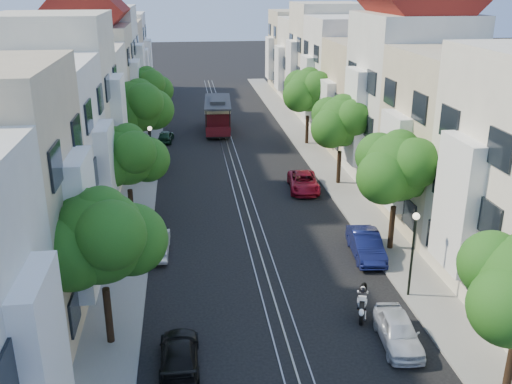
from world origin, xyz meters
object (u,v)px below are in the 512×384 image
object	(u,v)px
tree_w_c	(139,107)
parked_car_w_mid	(157,243)
tree_w_a	(102,239)
tree_w_b	(128,157)
tree_e_c	(342,123)
sportbike_rider	(362,301)
cable_car	(218,113)
parked_car_e_near	(398,331)
tree_e_b	(398,168)
lamp_west	(151,146)
tree_e_d	(309,91)
lamp_east	(414,242)
parked_car_w_near	(179,354)
parked_car_e_mid	(366,245)
parked_car_e_far	(304,182)
tree_w_d	(147,88)
parked_car_w_far	(166,136)

from	to	relation	value
tree_w_c	parked_car_w_mid	bearing A→B (deg)	-84.08
tree_w_a	tree_w_b	distance (m)	12.00
tree_e_c	sportbike_rider	size ratio (longest dim) A/B	3.30
tree_w_b	cable_car	world-z (taller)	tree_w_b
tree_w_b	parked_car_e_near	size ratio (longest dim) A/B	1.72
tree_e_c	tree_e_b	bearing A→B (deg)	-90.00
lamp_west	parked_car_e_near	bearing A→B (deg)	-63.45
tree_e_d	lamp_east	world-z (taller)	tree_e_d
tree_e_b	parked_car_w_near	xyz separation A→B (m)	(-11.66, -8.77, -4.19)
tree_w_c	parked_car_e_near	size ratio (longest dim) A/B	1.95
sportbike_rider	tree_e_c	bearing A→B (deg)	96.90
tree_e_d	lamp_east	size ratio (longest dim) A/B	1.65
lamp_east	cable_car	xyz separation A→B (m)	(-6.80, 33.02, -1.03)
tree_w_c	cable_car	bearing A→B (deg)	61.13
parked_car_e_near	parked_car_e_mid	distance (m)	7.97
tree_e_c	cable_car	bearing A→B (deg)	114.48
tree_e_d	parked_car_e_far	world-z (taller)	tree_e_d
tree_w_d	tree_w_c	bearing A→B (deg)	-90.00
sportbike_rider	parked_car_e_mid	bearing A→B (deg)	89.54
cable_car	parked_car_e_far	distance (m)	18.67
parked_car_e_mid	parked_car_w_mid	xyz separation A→B (m)	(-11.20, 1.76, -0.07)
sportbike_rider	parked_car_w_near	world-z (taller)	sportbike_rider
tree_e_c	parked_car_e_near	xyz separation A→B (m)	(-2.81, -19.50, -3.98)
sportbike_rider	parked_car_w_near	distance (m)	8.39
tree_w_a	sportbike_rider	world-z (taller)	tree_w_a
tree_e_d	parked_car_w_far	xyz separation A→B (m)	(-12.86, 2.48, -4.33)
cable_car	tree_w_d	bearing A→B (deg)	-167.64
tree_e_d	tree_w_d	distance (m)	15.25
tree_e_d	tree_e_b	bearing A→B (deg)	-90.00
tree_e_b	tree_w_b	distance (m)	15.25
tree_w_a	parked_car_w_mid	distance (m)	9.26
lamp_east	parked_car_e_near	xyz separation A→B (m)	(-1.84, -3.52, -2.23)
tree_e_b	tree_w_b	bearing A→B (deg)	160.85
tree_w_b	parked_car_w_far	size ratio (longest dim) A/B	1.98
tree_e_c	tree_w_a	bearing A→B (deg)	-128.66
sportbike_rider	tree_w_d	bearing A→B (deg)	126.71
parked_car_w_mid	tree_w_d	bearing A→B (deg)	-85.03
lamp_west	cable_car	bearing A→B (deg)	68.88
sportbike_rider	parked_car_w_far	bearing A→B (deg)	125.48
lamp_east	lamp_west	distance (m)	21.97
sportbike_rider	parked_car_e_mid	world-z (taller)	sportbike_rider
lamp_west	parked_car_e_near	distance (m)	24.16
tree_w_a	lamp_east	world-z (taller)	tree_w_a
tree_w_b	parked_car_e_mid	distance (m)	14.41
tree_e_c	parked_car_e_far	size ratio (longest dim) A/B	1.49
cable_car	parked_car_w_far	bearing A→B (deg)	-141.63
parked_car_e_near	tree_w_b	bearing A→B (deg)	135.53
lamp_west	parked_car_w_mid	size ratio (longest dim) A/B	1.13
tree_w_d	cable_car	distance (m)	7.27
tree_w_d	cable_car	size ratio (longest dim) A/B	0.80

